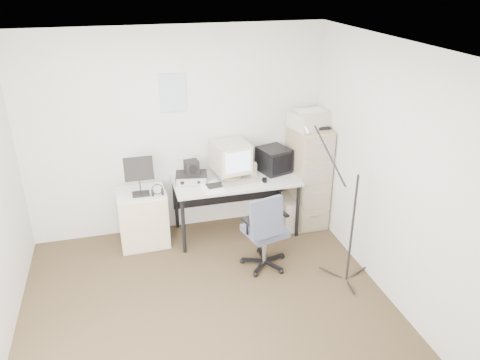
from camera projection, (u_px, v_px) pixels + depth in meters
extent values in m
cube|color=#423423|center=(211.00, 315.00, 4.52)|extent=(3.60, 3.60, 0.01)
cube|color=white|center=(202.00, 50.00, 3.48)|extent=(3.60, 3.60, 0.01)
cube|color=silver|center=(177.00, 134.00, 5.58)|extent=(3.60, 0.02, 2.50)
cube|color=silver|center=(275.00, 353.00, 2.42)|extent=(3.60, 0.02, 2.50)
cube|color=silver|center=(393.00, 177.00, 4.43)|extent=(0.02, 3.60, 2.50)
cube|color=white|center=(173.00, 93.00, 5.36)|extent=(0.30, 0.02, 0.44)
cube|color=tan|center=(308.00, 176.00, 5.92)|extent=(0.40, 0.60, 1.30)
cube|color=beige|center=(311.00, 119.00, 5.62)|extent=(0.57, 0.46, 0.19)
cube|color=#BCBCBC|center=(236.00, 206.00, 5.79)|extent=(1.50, 0.70, 0.73)
cube|color=beige|center=(231.00, 160.00, 5.62)|extent=(0.46, 0.48, 0.44)
cube|color=black|center=(274.00, 160.00, 5.80)|extent=(0.42, 0.43, 0.30)
cube|color=beige|center=(253.00, 169.00, 5.74)|extent=(0.09, 0.09, 0.15)
cube|color=beige|center=(241.00, 184.00, 5.48)|extent=(0.51, 0.24, 0.03)
cube|color=black|center=(264.00, 180.00, 5.58)|extent=(0.09, 0.11, 0.03)
cube|color=black|center=(191.00, 178.00, 5.55)|extent=(0.41, 0.32, 0.11)
cube|color=black|center=(192.00, 167.00, 5.51)|extent=(0.17, 0.17, 0.16)
cube|color=white|center=(211.00, 187.00, 5.41)|extent=(0.26, 0.33, 0.02)
cube|color=beige|center=(290.00, 212.00, 6.00)|extent=(0.26, 0.45, 0.39)
cube|color=slate|center=(265.00, 229.00, 5.09)|extent=(0.65, 0.65, 0.92)
cube|color=silver|center=(143.00, 218.00, 5.56)|extent=(0.57, 0.47, 0.69)
cube|color=black|center=(139.00, 176.00, 5.24)|extent=(0.36, 0.25, 0.47)
torus|color=black|center=(157.00, 191.00, 5.31)|extent=(0.18, 0.18, 0.03)
cylinder|color=black|center=(354.00, 213.00, 4.70)|extent=(0.03, 0.03, 1.61)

